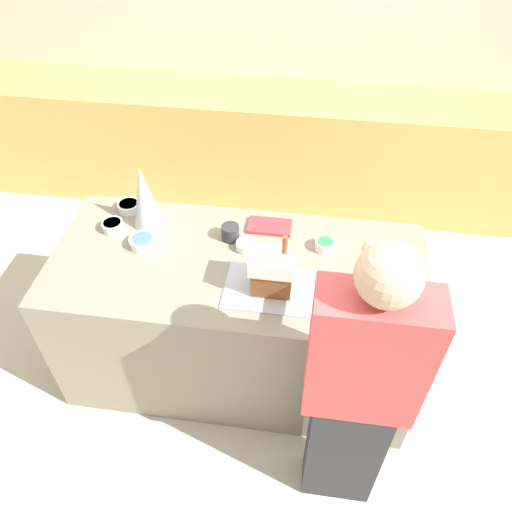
% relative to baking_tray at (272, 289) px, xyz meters
% --- Properties ---
extents(ground_plane, '(12.00, 12.00, 0.00)m').
position_rel_baking_tray_xyz_m(ground_plane, '(-0.19, 0.15, -0.88)').
color(ground_plane, beige).
extents(wall_back, '(8.00, 0.05, 2.60)m').
position_rel_baking_tray_xyz_m(wall_back, '(-0.19, 2.22, 0.42)').
color(wall_back, beige).
rests_on(wall_back, ground_plane).
extents(back_cabinet_block, '(6.00, 0.60, 0.92)m').
position_rel_baking_tray_xyz_m(back_cabinet_block, '(-0.19, 1.89, -0.42)').
color(back_cabinet_block, tan).
rests_on(back_cabinet_block, ground_plane).
extents(kitchen_island, '(1.90, 0.85, 0.88)m').
position_rel_baking_tray_xyz_m(kitchen_island, '(-0.19, 0.15, -0.44)').
color(kitchen_island, gray).
rests_on(kitchen_island, ground_plane).
extents(baking_tray, '(0.45, 0.30, 0.01)m').
position_rel_baking_tray_xyz_m(baking_tray, '(0.00, 0.00, 0.00)').
color(baking_tray, '#B2B2BC').
rests_on(baking_tray, kitchen_island).
extents(gingerbread_house, '(0.21, 0.15, 0.31)m').
position_rel_baking_tray_xyz_m(gingerbread_house, '(0.00, 0.00, 0.12)').
color(gingerbread_house, brown).
rests_on(gingerbread_house, baking_tray).
extents(decorative_tree, '(0.16, 0.16, 0.36)m').
position_rel_baking_tray_xyz_m(decorative_tree, '(-0.71, 0.38, 0.18)').
color(decorative_tree, silver).
rests_on(decorative_tree, kitchen_island).
extents(candy_bowl_near_tray_left, '(0.10, 0.10, 0.04)m').
position_rel_baking_tray_xyz_m(candy_bowl_near_tray_left, '(-0.16, 0.26, 0.02)').
color(candy_bowl_near_tray_left, white).
rests_on(candy_bowl_near_tray_left, kitchen_island).
extents(candy_bowl_beside_tree, '(0.13, 0.13, 0.04)m').
position_rel_baking_tray_xyz_m(candy_bowl_beside_tree, '(0.53, 0.21, 0.02)').
color(candy_bowl_beside_tree, silver).
rests_on(candy_bowl_beside_tree, kitchen_island).
extents(candy_bowl_near_tray_right, '(0.11, 0.11, 0.05)m').
position_rel_baking_tray_xyz_m(candy_bowl_near_tray_right, '(-0.89, 0.31, 0.02)').
color(candy_bowl_near_tray_right, silver).
rests_on(candy_bowl_near_tray_right, kitchen_island).
extents(candy_bowl_center_rear, '(0.10, 0.10, 0.05)m').
position_rel_baking_tray_xyz_m(candy_bowl_center_rear, '(0.24, 0.32, 0.03)').
color(candy_bowl_center_rear, white).
rests_on(candy_bowl_center_rear, kitchen_island).
extents(candy_bowl_far_right, '(0.13, 0.13, 0.04)m').
position_rel_baking_tray_xyz_m(candy_bowl_far_right, '(-0.86, 0.49, 0.02)').
color(candy_bowl_far_right, white).
rests_on(candy_bowl_far_right, kitchen_island).
extents(candy_bowl_front_corner, '(0.13, 0.13, 0.05)m').
position_rel_baking_tray_xyz_m(candy_bowl_front_corner, '(-0.69, 0.21, 0.02)').
color(candy_bowl_front_corner, white).
rests_on(candy_bowl_front_corner, kitchen_island).
extents(cookbook, '(0.23, 0.13, 0.02)m').
position_rel_baking_tray_xyz_m(cookbook, '(-0.06, 0.44, 0.01)').
color(cookbook, '#B23338').
rests_on(cookbook, kitchen_island).
extents(mug, '(0.09, 0.09, 0.08)m').
position_rel_baking_tray_xyz_m(mug, '(-0.26, 0.33, 0.04)').
color(mug, '#2D2D33').
rests_on(mug, kitchen_island).
extents(person, '(0.43, 0.54, 1.65)m').
position_rel_baking_tray_xyz_m(person, '(0.40, -0.48, -0.03)').
color(person, '#333338').
rests_on(person, ground_plane).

